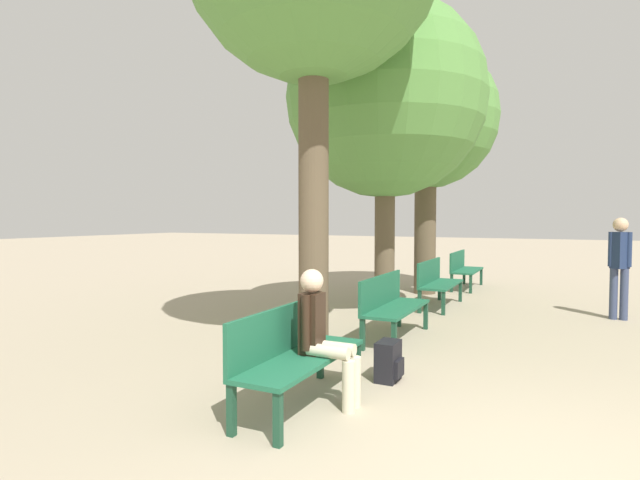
% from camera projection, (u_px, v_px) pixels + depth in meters
% --- Properties ---
extents(bench_row_0, '(0.51, 1.65, 0.88)m').
position_uv_depth(bench_row_0, '(293.00, 349.00, 4.50)').
color(bench_row_0, '#1E6042').
rests_on(bench_row_0, ground_plane).
extents(bench_row_1, '(0.51, 1.65, 0.88)m').
position_uv_depth(bench_row_1, '(390.00, 302.00, 6.98)').
color(bench_row_1, '#1E6042').
rests_on(bench_row_1, ground_plane).
extents(bench_row_2, '(0.51, 1.65, 0.88)m').
position_uv_depth(bench_row_2, '(436.00, 280.00, 9.47)').
color(bench_row_2, '#1E6042').
rests_on(bench_row_2, ground_plane).
extents(bench_row_3, '(0.51, 1.65, 0.88)m').
position_uv_depth(bench_row_3, '(463.00, 267.00, 11.96)').
color(bench_row_3, '#1E6042').
rests_on(bench_row_3, ground_plane).
extents(tree_row_1, '(3.41, 3.41, 5.45)m').
position_uv_depth(tree_row_1, '(385.00, 99.00, 8.53)').
color(tree_row_1, brown).
rests_on(tree_row_1, ground_plane).
extents(tree_row_2, '(3.13, 3.13, 5.47)m').
position_uv_depth(tree_row_2, '(426.00, 120.00, 11.01)').
color(tree_row_2, brown).
rests_on(tree_row_2, ground_plane).
extents(person_seated, '(0.56, 0.32, 1.23)m').
position_uv_depth(person_seated, '(323.00, 332.00, 4.50)').
color(person_seated, beige).
rests_on(person_seated, ground_plane).
extents(backpack, '(0.24, 0.32, 0.41)m').
position_uv_depth(backpack, '(389.00, 361.00, 5.17)').
color(backpack, black).
rests_on(backpack, ground_plane).
extents(pedestrian_near, '(0.34, 0.30, 1.69)m').
position_uv_depth(pedestrian_near, '(620.00, 261.00, 8.24)').
color(pedestrian_near, '#384260').
rests_on(pedestrian_near, ground_plane).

